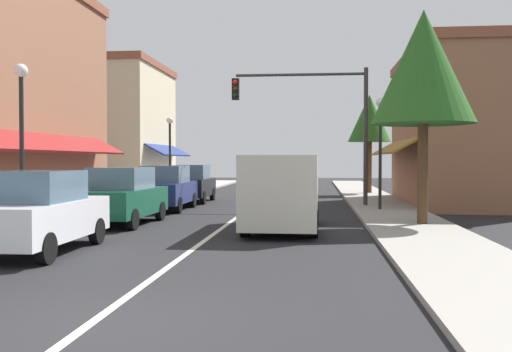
% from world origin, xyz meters
% --- Properties ---
extents(ground_plane, '(80.00, 80.00, 0.00)m').
position_xyz_m(ground_plane, '(0.00, 18.00, 0.00)').
color(ground_plane, black).
extents(sidewalk_left, '(2.60, 56.00, 0.12)m').
position_xyz_m(sidewalk_left, '(-5.50, 18.00, 0.06)').
color(sidewalk_left, '#A39E99').
rests_on(sidewalk_left, ground).
extents(sidewalk_right, '(2.60, 56.00, 0.12)m').
position_xyz_m(sidewalk_right, '(5.50, 18.00, 0.06)').
color(sidewalk_right, gray).
rests_on(sidewalk_right, ground).
extents(lane_center_stripe, '(0.14, 52.00, 0.01)m').
position_xyz_m(lane_center_stripe, '(0.00, 18.00, 0.00)').
color(lane_center_stripe, silver).
rests_on(lane_center_stripe, ground).
extents(storefront_right_block, '(6.03, 10.20, 6.81)m').
position_xyz_m(storefront_right_block, '(9.16, 20.00, 3.41)').
color(storefront_right_block, '#8E5B42').
rests_on(storefront_right_block, ground).
extents(storefront_far_left, '(6.05, 8.20, 7.92)m').
position_xyz_m(storefront_far_left, '(-9.16, 28.00, 3.96)').
color(storefront_far_left, beige).
rests_on(storefront_far_left, ground).
extents(parked_car_nearest_left, '(1.85, 4.13, 1.77)m').
position_xyz_m(parked_car_nearest_left, '(-3.20, 5.16, 0.88)').
color(parked_car_nearest_left, silver).
rests_on(parked_car_nearest_left, ground).
extents(parked_car_second_left, '(1.86, 4.14, 1.77)m').
position_xyz_m(parked_car_second_left, '(-3.21, 10.60, 0.88)').
color(parked_car_second_left, '#0F4C33').
rests_on(parked_car_second_left, ground).
extents(parked_car_third_left, '(1.82, 4.12, 1.77)m').
position_xyz_m(parked_car_third_left, '(-3.19, 15.77, 0.88)').
color(parked_car_third_left, navy).
rests_on(parked_car_third_left, ground).
extents(parked_car_far_left, '(1.85, 4.13, 1.77)m').
position_xyz_m(parked_car_far_left, '(-3.13, 20.12, 0.88)').
color(parked_car_far_left, black).
rests_on(parked_car_far_left, ground).
extents(van_in_lane, '(2.04, 5.20, 2.12)m').
position_xyz_m(van_in_lane, '(1.81, 9.77, 1.15)').
color(van_in_lane, beige).
rests_on(van_in_lane, ground).
extents(traffic_signal_mast_arm, '(5.69, 0.50, 5.84)m').
position_xyz_m(traffic_signal_mast_arm, '(2.84, 17.72, 4.02)').
color(traffic_signal_mast_arm, '#333333').
rests_on(traffic_signal_mast_arm, ground).
extents(street_lamp_left_near, '(0.36, 0.36, 4.57)m').
position_xyz_m(street_lamp_left_near, '(-5.13, 8.13, 3.10)').
color(street_lamp_left_near, black).
rests_on(street_lamp_left_near, ground).
extents(street_lamp_right_mid, '(0.36, 0.36, 4.38)m').
position_xyz_m(street_lamp_right_mid, '(5.18, 15.79, 2.99)').
color(street_lamp_right_mid, black).
rests_on(street_lamp_right_mid, ground).
extents(street_lamp_left_far, '(0.36, 0.36, 4.28)m').
position_xyz_m(street_lamp_left_far, '(-4.98, 23.35, 2.93)').
color(street_lamp_left_far, black).
rests_on(street_lamp_left_far, ground).
extents(tree_right_near, '(3.04, 3.04, 6.40)m').
position_xyz_m(tree_right_near, '(5.86, 10.77, 4.70)').
color(tree_right_near, '#4C331E').
rests_on(tree_right_near, ground).
extents(tree_right_far, '(2.43, 2.43, 5.73)m').
position_xyz_m(tree_right_far, '(5.78, 26.91, 4.34)').
color(tree_right_far, '#4C331E').
rests_on(tree_right_far, ground).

